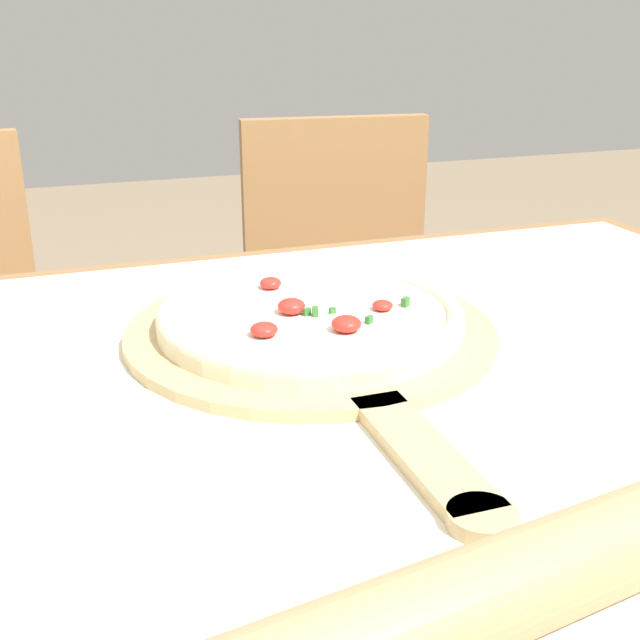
% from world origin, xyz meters
% --- Properties ---
extents(dining_table, '(1.44, 0.93, 0.77)m').
position_xyz_m(dining_table, '(0.00, 0.00, 0.67)').
color(dining_table, olive).
rests_on(dining_table, ground_plane).
extents(towel_cloth, '(1.36, 0.85, 0.00)m').
position_xyz_m(towel_cloth, '(0.00, 0.00, 0.77)').
color(towel_cloth, white).
rests_on(towel_cloth, dining_table).
extents(pizza_peel, '(0.39, 0.58, 0.01)m').
position_xyz_m(pizza_peel, '(0.06, 0.09, 0.78)').
color(pizza_peel, tan).
rests_on(pizza_peel, towel_cloth).
extents(pizza, '(0.32, 0.32, 0.03)m').
position_xyz_m(pizza, '(0.06, 0.11, 0.80)').
color(pizza, beige).
rests_on(pizza, pizza_peel).
extents(rolling_pin, '(0.41, 0.11, 0.06)m').
position_xyz_m(rolling_pin, '(-0.02, -0.35, 0.80)').
color(rolling_pin, tan).
rests_on(rolling_pin, towel_cloth).
extents(chair_right, '(0.44, 0.44, 0.91)m').
position_xyz_m(chair_right, '(0.36, 0.78, 0.53)').
color(chair_right, '#A37547').
rests_on(chair_right, ground_plane).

